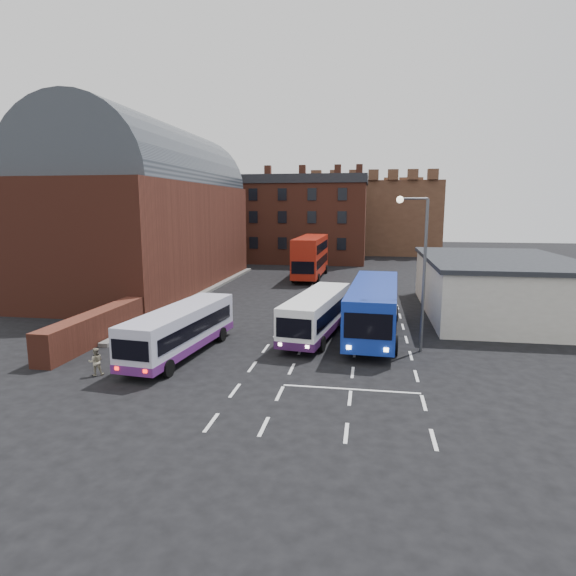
% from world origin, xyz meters
% --- Properties ---
extents(ground, '(180.00, 180.00, 0.00)m').
position_xyz_m(ground, '(0.00, 0.00, 0.00)').
color(ground, black).
extents(railway_station, '(12.00, 28.00, 16.00)m').
position_xyz_m(railway_station, '(-15.50, 21.00, 7.64)').
color(railway_station, '#602B1E').
rests_on(railway_station, ground).
extents(forecourt_wall, '(1.20, 10.00, 1.80)m').
position_xyz_m(forecourt_wall, '(-10.20, 2.00, 0.90)').
color(forecourt_wall, '#602B1E').
rests_on(forecourt_wall, ground).
extents(cream_building, '(10.40, 16.40, 4.25)m').
position_xyz_m(cream_building, '(15.00, 14.00, 2.16)').
color(cream_building, beige).
rests_on(cream_building, ground).
extents(brick_terrace, '(22.00, 10.00, 11.00)m').
position_xyz_m(brick_terrace, '(-6.00, 46.00, 5.50)').
color(brick_terrace, brown).
rests_on(brick_terrace, ground).
extents(castle_keep, '(22.00, 22.00, 12.00)m').
position_xyz_m(castle_keep, '(6.00, 66.00, 6.00)').
color(castle_keep, brown).
rests_on(castle_keep, ground).
extents(bus_white_outbound, '(3.14, 9.57, 2.56)m').
position_xyz_m(bus_white_outbound, '(-4.25, 0.55, 1.51)').
color(bus_white_outbound, silver).
rests_on(bus_white_outbound, ground).
extents(bus_white_inbound, '(3.59, 9.87, 2.63)m').
position_xyz_m(bus_white_inbound, '(2.56, 5.56, 1.55)').
color(bus_white_inbound, white).
rests_on(bus_white_inbound, ground).
extents(bus_blue, '(3.52, 12.09, 3.26)m').
position_xyz_m(bus_blue, '(6.00, 6.23, 1.93)').
color(bus_blue, '#122D9A').
rests_on(bus_blue, ground).
extents(bus_red_double, '(3.06, 11.57, 4.61)m').
position_xyz_m(bus_red_double, '(-0.76, 29.68, 2.45)').
color(bus_red_double, '#9A190C').
rests_on(bus_red_double, ground).
extents(street_lamp, '(1.71, 0.50, 8.49)m').
position_xyz_m(street_lamp, '(8.31, 3.27, 5.12)').
color(street_lamp, '#525356').
rests_on(street_lamp, ground).
extents(pedestrian_red, '(0.78, 0.70, 1.80)m').
position_xyz_m(pedestrian_red, '(-5.06, -2.52, 0.90)').
color(pedestrian_red, '#9E0B11').
rests_on(pedestrian_red, ground).
extents(pedestrian_beige, '(0.82, 0.76, 1.34)m').
position_xyz_m(pedestrian_beige, '(-7.03, -3.21, 0.67)').
color(pedestrian_beige, tan).
rests_on(pedestrian_beige, ground).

